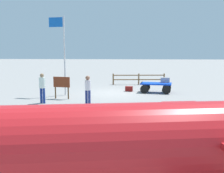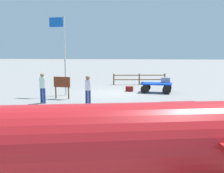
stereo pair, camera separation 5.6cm
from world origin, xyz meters
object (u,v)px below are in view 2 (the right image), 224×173
object	(u,v)px
suitcase_dark	(129,89)
worker_trailing	(43,86)
worker_lead	(88,88)
suitcase_olive	(166,80)
airplane_near	(212,140)
luggage_cart	(156,86)
flagpole	(63,48)
signboard	(62,84)

from	to	relation	value
suitcase_dark	worker_trailing	distance (m)	6.81
suitcase_dark	worker_lead	distance (m)	5.52
suitcase_dark	suitcase_olive	bearing A→B (deg)	174.90
airplane_near	worker_lead	bearing A→B (deg)	-66.43
luggage_cart	worker_trailing	size ratio (longest dim) A/B	1.33
worker_lead	flagpole	bearing A→B (deg)	-55.61
suitcase_dark	worker_trailing	xyz separation A→B (m)	(4.92, 4.63, 0.83)
worker_lead	suitcase_dark	bearing A→B (deg)	-114.54
flagpole	suitcase_olive	bearing A→B (deg)	-166.60
suitcase_dark	airplane_near	xyz separation A→B (m)	(-1.70, 14.06, 1.07)
luggage_cart	suitcase_dark	xyz separation A→B (m)	(1.87, -0.47, -0.31)
worker_lead	worker_trailing	bearing A→B (deg)	-7.27
flagpole	signboard	xyz separation A→B (m)	(-0.23, 1.35, -2.22)
luggage_cart	suitcase_olive	distance (m)	0.82
worker_lead	flagpole	xyz separation A→B (m)	(2.12, -3.09, 2.21)
worker_lead	airplane_near	xyz separation A→B (m)	(-3.97, 9.09, 0.30)
flagpole	worker_trailing	bearing A→B (deg)	79.10
suitcase_olive	luggage_cart	bearing A→B (deg)	19.75
luggage_cart	airplane_near	xyz separation A→B (m)	(0.18, 13.59, 0.75)
suitcase_olive	airplane_near	bearing A→B (deg)	86.45
airplane_near	flagpole	xyz separation A→B (m)	(6.08, -12.18, 1.90)
suitcase_dark	airplane_near	distance (m)	14.20
worker_trailing	airplane_near	distance (m)	11.52
airplane_near	flagpole	world-z (taller)	flagpole
airplane_near	signboard	xyz separation A→B (m)	(5.85, -10.83, -0.32)
suitcase_dark	flagpole	size ratio (longest dim) A/B	0.11
flagpole	airplane_near	bearing A→B (deg)	116.53
luggage_cart	suitcase_dark	bearing A→B (deg)	-14.14
luggage_cart	worker_trailing	distance (m)	7.98
worker_trailing	airplane_near	bearing A→B (deg)	125.04
airplane_near	suitcase_olive	bearing A→B (deg)	-93.55
flagpole	worker_lead	bearing A→B (deg)	124.39
worker_lead	worker_trailing	xyz separation A→B (m)	(2.65, -0.34, 0.07)
luggage_cart	flagpole	bearing A→B (deg)	12.69
airplane_near	signboard	bearing A→B (deg)	-61.62
luggage_cart	signboard	distance (m)	6.65
suitcase_dark	signboard	bearing A→B (deg)	37.89
airplane_near	flagpole	distance (m)	13.75
suitcase_olive	suitcase_dark	distance (m)	2.66
luggage_cart	worker_lead	distance (m)	6.13
worker_trailing	signboard	distance (m)	1.60
suitcase_dark	worker_lead	world-z (taller)	worker_lead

